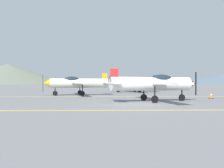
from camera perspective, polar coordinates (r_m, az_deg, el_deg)
The scene contains 10 objects.
ground_plane at distance 15.75m, azimuth 4.34°, elevation -4.96°, with size 400.00×400.00×0.00m, color slate.
apron_line_near at distance 12.12m, azimuth 6.14°, elevation -6.62°, with size 80.00×0.16×0.01m, color yellow.
apron_line_far at distance 22.91m, azimuth 2.48°, elevation -3.19°, with size 80.00×0.16×0.01m, color yellow.
airplane_near at distance 17.48m, azimuth 10.74°, elevation 0.18°, with size 7.26×8.26×2.48m.
airplane_mid at distance 25.24m, azimuth -8.90°, elevation 0.32°, with size 7.26×8.24×2.48m.
airplane_far at distance 32.51m, azimuth 5.61°, elevation 0.40°, with size 7.25×8.28×2.48m.
airplane_back at distance 43.98m, azimuth 5.51°, elevation 0.47°, with size 7.21×8.29×2.48m.
traffic_cone_front at distance 22.09m, azimuth 23.80°, elevation -2.65°, with size 0.36×0.36×0.59m.
hill_left at distance 157.03m, azimuth -24.76°, elevation 2.35°, with size 76.00×76.00×12.67m, color slate.
hill_centerleft at distance 159.96m, azimuth 25.96°, elevation 1.13°, with size 79.03×79.03×6.07m, color slate.
Camera 1 is at (-1.61, -15.59, 1.54)m, focal length 36.08 mm.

